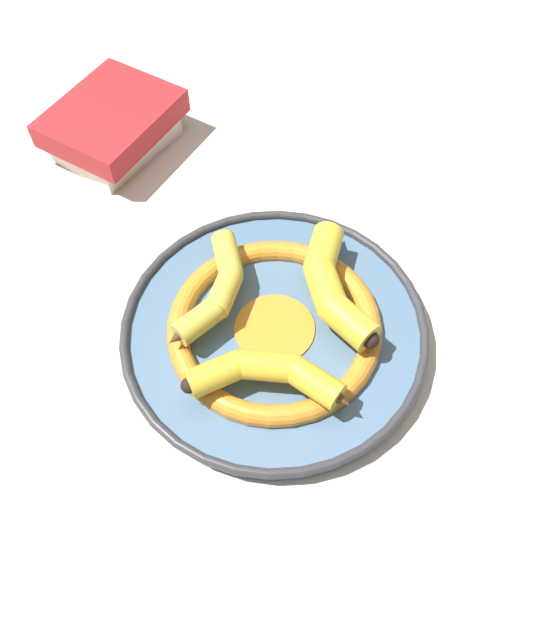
# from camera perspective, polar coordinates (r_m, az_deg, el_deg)

# --- Properties ---
(ground_plane) EXTENTS (2.80, 2.80, 0.00)m
(ground_plane) POSITION_cam_1_polar(r_m,az_deg,el_deg) (0.79, -1.51, 0.62)
(ground_plane) COLOR beige
(decorative_bowl) EXTENTS (0.37, 0.37, 0.04)m
(decorative_bowl) POSITION_cam_1_polar(r_m,az_deg,el_deg) (0.75, 0.00, -0.93)
(decorative_bowl) COLOR slate
(decorative_bowl) RESTS_ON ground_plane
(banana_a) EXTENTS (0.09, 0.19, 0.03)m
(banana_a) POSITION_cam_1_polar(r_m,az_deg,el_deg) (0.68, -0.55, -4.98)
(banana_a) COLOR gold
(banana_a) RESTS_ON decorative_bowl
(banana_b) EXTENTS (0.16, 0.10, 0.03)m
(banana_b) POSITION_cam_1_polar(r_m,az_deg,el_deg) (0.75, -5.39, 2.73)
(banana_b) COLOR gold
(banana_b) RESTS_ON decorative_bowl
(banana_c) EXTENTS (0.19, 0.07, 0.04)m
(banana_c) POSITION_cam_1_polar(r_m,az_deg,el_deg) (0.75, 5.24, 3.35)
(banana_c) COLOR yellow
(banana_c) RESTS_ON decorative_bowl
(book_stack) EXTENTS (0.23, 0.23, 0.07)m
(book_stack) POSITION_cam_1_polar(r_m,az_deg,el_deg) (0.99, -14.46, 16.85)
(book_stack) COLOR silver
(book_stack) RESTS_ON ground_plane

